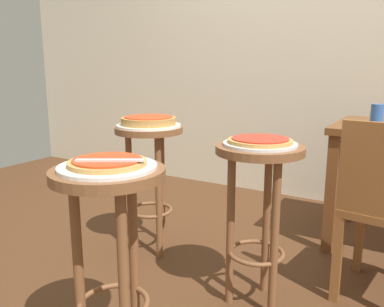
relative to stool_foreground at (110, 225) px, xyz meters
The scene contains 13 objects.
ground_plane 0.86m from the stool_foreground, 93.52° to the left, with size 6.00×6.00×0.00m, color #4C2D19.
back_wall 2.51m from the stool_foreground, 91.02° to the left, with size 6.00×0.10×3.00m, color beige.
stool_foreground is the anchor object (origin of this frame).
serving_plate_foreground 0.20m from the stool_foreground, ahead, with size 0.33×0.33×0.01m, color silver.
pizza_foreground 0.22m from the stool_foreground, ahead, with size 0.26×0.26×0.02m.
stool_middle 0.70m from the stool_foreground, 65.96° to the left, with size 0.38×0.38×0.74m.
serving_plate_middle 0.72m from the stool_foreground, 65.96° to the left, with size 0.32×0.32×0.01m, color silver.
pizza_middle 0.73m from the stool_foreground, 65.96° to the left, with size 0.28×0.28×0.02m.
stool_leftside 0.96m from the stool_foreground, 118.82° to the left, with size 0.38×0.38×0.74m.
serving_plate_leftside 0.98m from the stool_foreground, 118.82° to the left, with size 0.36×0.36×0.01m, color white.
pizza_leftside 0.98m from the stool_foreground, 118.82° to the left, with size 0.31×0.31×0.05m.
cup_near_edge 1.64m from the stool_foreground, 66.92° to the left, with size 0.07×0.07×0.13m, color #3360B2.
pizza_server_knife 0.24m from the stool_foreground, 33.69° to the right, with size 0.22×0.02×0.01m, color silver.
Camera 1 is at (0.94, -1.62, 1.07)m, focal length 37.56 mm.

